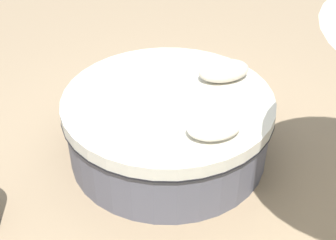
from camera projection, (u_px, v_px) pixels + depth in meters
ground_plane at (168, 152)px, 4.76m from camera, size 16.00×16.00×0.00m
round_bed at (168, 125)px, 4.56m from camera, size 2.05×2.05×0.68m
throw_pillow_0 at (214, 126)px, 3.84m from camera, size 0.48×0.34×0.18m
throw_pillow_1 at (224, 71)px, 4.56m from camera, size 0.52×0.30×0.20m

